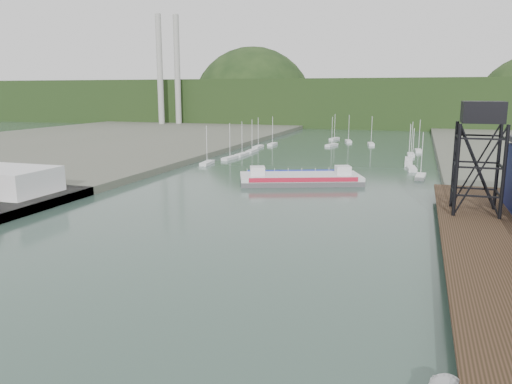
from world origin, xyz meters
The scene contains 7 objects.
east_pier centered at (37.00, 45.00, 1.90)m, with size 14.00×70.00×2.45m.
white_shed centered at (-44.00, 50.00, 3.85)m, with size 18.00×12.00×4.50m, color silver.
lift_tower centered at (35.00, 58.00, 15.65)m, with size 6.50×6.50×16.00m.
marina_sailboats centered at (0.08, 138.46, 0.35)m, with size 57.71×92.65×0.90m.
smokestacks centered at (-106.00, 232.50, 30.00)m, with size 11.20×8.20×60.00m.
distant_hills centered at (-3.98, 301.35, 10.38)m, with size 500.00×120.00×80.00m.
chain_ferry centered at (2.84, 84.44, 1.06)m, with size 27.69×18.82×3.70m.
Camera 1 is at (26.69, -19.30, 19.58)m, focal length 35.00 mm.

